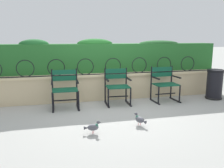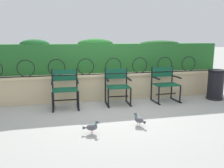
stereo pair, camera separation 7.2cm
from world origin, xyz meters
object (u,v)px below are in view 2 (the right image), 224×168
park_chair_left (65,88)px  park_chair_centre (117,85)px  pigeon_far_side (91,127)px  pigeon_near_chairs (139,120)px  park_chair_right (165,83)px  trash_bin (215,85)px

park_chair_left → park_chair_centre: size_ratio=1.03×
park_chair_left → pigeon_far_side: 1.71m
pigeon_near_chairs → park_chair_left: bearing=131.2°
park_chair_left → park_chair_right: park_chair_left is taller
park_chair_right → trash_bin: bearing=-5.1°
park_chair_left → pigeon_far_side: size_ratio=3.06×
park_chair_left → park_chair_right: (2.49, 0.04, -0.00)m
park_chair_centre → pigeon_near_chairs: park_chair_centre is taller
pigeon_near_chairs → pigeon_far_side: size_ratio=0.95×
park_chair_left → park_chair_centre: bearing=2.4°
pigeon_near_chairs → trash_bin: size_ratio=0.35×
park_chair_centre → trash_bin: 2.63m
pigeon_far_side → trash_bin: bearing=23.8°
park_chair_right → trash_bin: 1.39m
trash_bin → park_chair_right: bearing=174.9°
park_chair_left → park_chair_right: size_ratio=1.02×
park_chair_centre → pigeon_near_chairs: size_ratio=3.14×
park_chair_left → pigeon_near_chairs: 1.98m
park_chair_right → pigeon_near_chairs: park_chair_right is taller
park_chair_centre → pigeon_far_side: size_ratio=2.98×
pigeon_near_chairs → pigeon_far_side: 0.92m
park_chair_centre → pigeon_far_side: (-0.88, -1.69, -0.35)m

